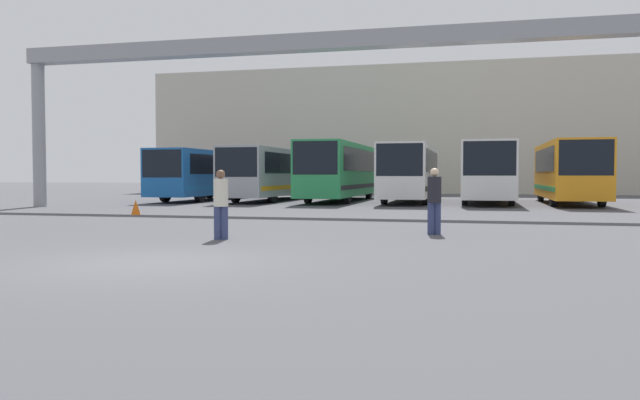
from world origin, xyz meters
name	(u,v)px	position (x,y,z in m)	size (l,w,h in m)	color
ground_plane	(147,263)	(0.00, 0.00, 0.00)	(200.00, 200.00, 0.00)	#47474C
building_backdrop	(411,133)	(0.00, 47.21, 5.29)	(44.53, 12.00, 10.59)	#B7B2A3
overhead_gantry	(341,61)	(0.00, 16.21, 6.34)	(30.29, 0.80, 7.54)	gray
bus_slot_0	(205,172)	(-10.36, 25.33, 1.71)	(2.48, 10.81, 2.96)	#1959A5
bus_slot_1	(273,171)	(-6.21, 25.95, 1.75)	(2.50, 12.06, 3.04)	#999EA5
bus_slot_2	(341,169)	(-2.07, 26.14, 1.90)	(2.51, 12.44, 3.30)	#268C4C
bus_slot_3	(411,170)	(2.07, 25.41, 1.81)	(2.45, 10.98, 3.14)	silver
bus_slot_4	(487,169)	(6.21, 25.47, 1.84)	(2.60, 11.09, 3.19)	silver
bus_slot_5	(569,169)	(10.36, 25.08, 1.84)	(2.53, 10.32, 3.20)	orange
pedestrian_near_center	(434,199)	(4.53, 6.48, 0.91)	(0.36, 0.36, 1.71)	navy
pedestrian_far_center	(221,203)	(-0.31, 4.00, 0.88)	(0.34, 0.34, 1.65)	navy
traffic_cone	(136,207)	(-7.12, 11.79, 0.29)	(0.36, 0.36, 0.58)	orange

